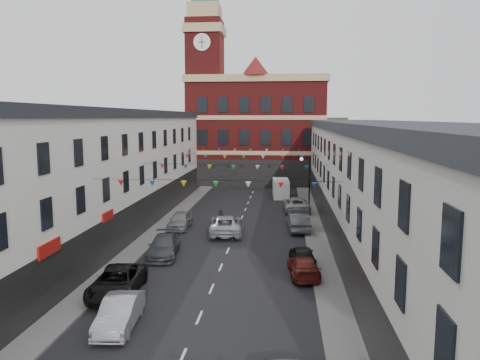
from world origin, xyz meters
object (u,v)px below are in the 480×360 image
(car_left_d, at_px, (164,246))
(pedestrian, at_px, (221,219))
(car_left_e, at_px, (180,220))
(car_right_d, at_px, (302,255))
(car_right_e, at_px, (298,222))
(street_lamp, at_px, (307,177))
(car_left_c, at_px, (117,282))
(car_left_b, at_px, (120,313))
(car_right_f, at_px, (296,204))
(white_van, at_px, (281,188))
(car_right_c, at_px, (304,267))
(moving_car, at_px, (225,225))

(car_left_d, xyz_separation_m, pedestrian, (3.02, 8.76, 0.14))
(car_left_e, height_order, car_right_d, car_left_e)
(car_right_e, bearing_deg, street_lamp, -102.73)
(car_right_e, height_order, pedestrian, pedestrian)
(car_left_c, bearing_deg, car_left_b, -72.37)
(car_left_e, height_order, car_right_f, car_right_f)
(car_left_c, height_order, car_right_e, car_right_e)
(white_van, bearing_deg, car_left_b, -104.07)
(pedestrian, bearing_deg, street_lamp, 44.75)
(car_right_f, distance_m, white_van, 9.22)
(street_lamp, height_order, car_right_c, street_lamp)
(car_left_b, distance_m, moving_car, 18.75)
(car_right_f, distance_m, pedestrian, 11.00)
(car_right_f, height_order, moving_car, moving_car)
(street_lamp, xyz_separation_m, car_left_e, (-11.70, -7.32, -3.14))
(car_left_e, bearing_deg, car_left_d, -85.81)
(car_left_b, bearing_deg, white_van, 74.28)
(car_left_b, height_order, car_right_d, car_left_b)
(street_lamp, relative_size, moving_car, 1.02)
(street_lamp, distance_m, white_van, 11.20)
(car_right_c, distance_m, car_right_f, 20.72)
(street_lamp, xyz_separation_m, car_right_d, (-1.05, -16.98, -3.23))
(pedestrian, bearing_deg, car_left_e, -173.12)
(car_left_c, bearing_deg, car_right_d, 26.98)
(car_left_b, relative_size, car_left_e, 1.00)
(car_left_b, distance_m, car_left_e, 20.20)
(car_left_d, bearing_deg, car_right_d, -12.34)
(car_right_f, distance_m, moving_car, 12.13)
(car_left_c, relative_size, car_right_c, 1.23)
(car_right_e, relative_size, car_right_f, 0.86)
(car_left_b, bearing_deg, car_right_c, 37.30)
(car_left_b, relative_size, white_van, 0.89)
(car_left_e, relative_size, car_right_c, 1.01)
(white_van, bearing_deg, car_right_c, -89.80)
(street_lamp, distance_m, car_right_c, 19.58)
(car_right_c, distance_m, car_right_d, 2.31)
(street_lamp, bearing_deg, car_right_e, -98.33)
(street_lamp, bearing_deg, moving_car, -129.61)
(car_left_b, relative_size, car_right_c, 1.01)
(street_lamp, xyz_separation_m, car_right_c, (-1.06, -19.28, -3.26))
(moving_car, height_order, pedestrian, pedestrian)
(car_right_c, bearing_deg, car_left_d, -23.82)
(car_left_d, bearing_deg, pedestrian, 65.11)
(street_lamp, height_order, car_right_f, street_lamp)
(car_right_e, height_order, moving_car, moving_car)
(car_right_d, relative_size, car_right_f, 0.70)
(car_right_f, height_order, pedestrian, pedestrian)
(car_right_c, bearing_deg, street_lamp, -97.96)
(moving_car, bearing_deg, car_left_c, 66.47)
(car_right_d, bearing_deg, pedestrian, -59.59)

